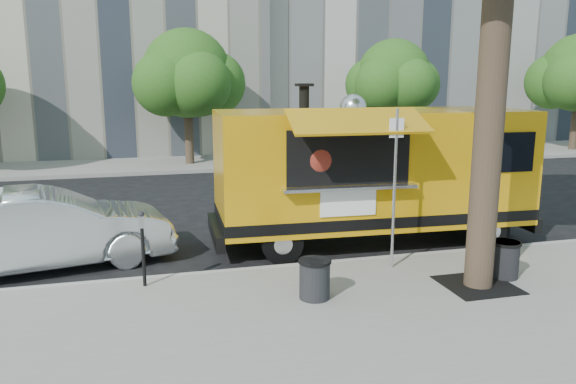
# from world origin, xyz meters

# --- Properties ---
(ground) EXTENTS (120.00, 120.00, 0.00)m
(ground) POSITION_xyz_m (0.00, 0.00, 0.00)
(ground) COLOR black
(ground) RESTS_ON ground
(sidewalk) EXTENTS (60.00, 6.00, 0.15)m
(sidewalk) POSITION_xyz_m (0.00, -4.00, 0.07)
(sidewalk) COLOR gray
(sidewalk) RESTS_ON ground
(curb) EXTENTS (60.00, 0.14, 0.16)m
(curb) POSITION_xyz_m (0.00, -0.93, 0.07)
(curb) COLOR #999993
(curb) RESTS_ON ground
(far_sidewalk) EXTENTS (60.00, 5.00, 0.15)m
(far_sidewalk) POSITION_xyz_m (0.00, 13.50, 0.07)
(far_sidewalk) COLOR gray
(far_sidewalk) RESTS_ON ground
(tree_well) EXTENTS (1.20, 1.20, 0.02)m
(tree_well) POSITION_xyz_m (2.60, -2.80, 0.15)
(tree_well) COLOR black
(tree_well) RESTS_ON sidewalk
(far_tree_b) EXTENTS (3.60, 3.60, 5.50)m
(far_tree_b) POSITION_xyz_m (-1.00, 12.70, 3.83)
(far_tree_b) COLOR #33261C
(far_tree_b) RESTS_ON far_sidewalk
(far_tree_c) EXTENTS (3.24, 3.24, 5.21)m
(far_tree_c) POSITION_xyz_m (8.00, 12.40, 3.72)
(far_tree_c) COLOR #33261C
(far_tree_c) RESTS_ON far_sidewalk
(sign_post) EXTENTS (0.28, 0.06, 3.00)m
(sign_post) POSITION_xyz_m (1.55, -1.55, 1.85)
(sign_post) COLOR silver
(sign_post) RESTS_ON sidewalk
(parking_meter) EXTENTS (0.11, 0.11, 1.33)m
(parking_meter) POSITION_xyz_m (-3.00, -1.35, 0.98)
(parking_meter) COLOR black
(parking_meter) RESTS_ON sidewalk
(food_truck) EXTENTS (7.26, 3.47, 3.55)m
(food_truck) POSITION_xyz_m (1.97, 0.48, 1.67)
(food_truck) COLOR #D0900A
(food_truck) RESTS_ON ground
(sedan) EXTENTS (5.00, 2.56, 1.57)m
(sedan) POSITION_xyz_m (-4.80, 0.55, 0.79)
(sedan) COLOR silver
(sedan) RESTS_ON ground
(trash_bin_left) EXTENTS (0.56, 0.56, 0.67)m
(trash_bin_left) POSITION_xyz_m (3.28, -2.55, 0.51)
(trash_bin_left) COLOR black
(trash_bin_left) RESTS_ON sidewalk
(trash_bin_right) EXTENTS (0.54, 0.54, 0.65)m
(trash_bin_right) POSITION_xyz_m (-0.32, -2.62, 0.50)
(trash_bin_right) COLOR black
(trash_bin_right) RESTS_ON sidewalk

